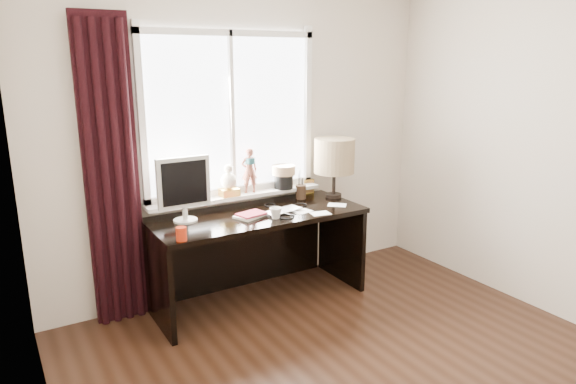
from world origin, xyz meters
TOP-DOWN VIEW (x-y plane):
  - wall_back at (0.00, 2.00)m, footprint 3.50×0.00m
  - wall_left at (-1.75, 0.00)m, footprint 0.00×4.00m
  - laptop at (0.08, 1.54)m, footprint 0.36×0.27m
  - mug at (-0.05, 1.43)m, footprint 0.12×0.12m
  - red_cup at (-0.83, 1.33)m, footprint 0.07×0.07m
  - window at (-0.15, 1.95)m, footprint 1.52×0.22m
  - curtain at (-1.13, 1.91)m, footprint 0.38×0.09m
  - desk at (-0.10, 1.73)m, footprint 1.70×0.70m
  - monitor at (-0.66, 1.72)m, footprint 0.40×0.18m
  - notebook_stack at (-0.20, 1.57)m, footprint 0.26×0.23m
  - brush_holder at (0.42, 1.82)m, footprint 0.09×0.09m
  - icon_frame at (0.58, 1.93)m, footprint 0.10×0.03m
  - table_lamp at (0.70, 1.72)m, footprint 0.35×0.35m
  - loose_papers at (0.37, 1.45)m, footprint 0.53×0.29m
  - desk_cables at (0.14, 1.58)m, footprint 0.43×0.49m

SIDE VIEW (x-z plane):
  - desk at x=-0.10m, z-range 0.13..0.88m
  - loose_papers at x=0.37m, z-range 0.75..0.75m
  - desk_cables at x=0.14m, z-range 0.75..0.76m
  - laptop at x=0.08m, z-range 0.75..0.78m
  - notebook_stack at x=-0.20m, z-range 0.75..0.78m
  - mug at x=-0.05m, z-range 0.75..0.84m
  - red_cup at x=-0.83m, z-range 0.75..0.84m
  - brush_holder at x=0.42m, z-range 0.69..0.94m
  - icon_frame at x=0.58m, z-range 0.75..0.88m
  - monitor at x=-0.66m, z-range 0.78..1.27m
  - table_lamp at x=0.70m, z-range 0.85..1.37m
  - curtain at x=-1.13m, z-range -0.01..2.24m
  - wall_back at x=0.00m, z-range 0.00..2.60m
  - wall_left at x=-1.75m, z-range 0.00..2.60m
  - window at x=-0.15m, z-range 0.61..2.01m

